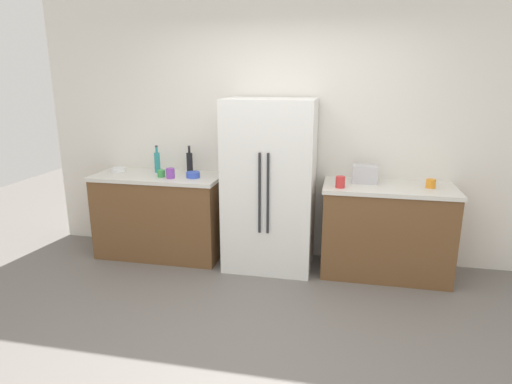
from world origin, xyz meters
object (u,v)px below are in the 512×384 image
(cup_a, at_px, (161,173))
(bowl_a, at_px, (193,175))
(refrigerator, at_px, (270,185))
(bottle_b, at_px, (190,162))
(bowl_b, at_px, (118,170))
(toaster, at_px, (365,174))
(cup_b, at_px, (170,173))
(cup_d, at_px, (340,182))
(bottle_a, at_px, (157,162))
(cup_c, at_px, (431,184))

(cup_a, distance_m, bowl_a, 0.34)
(refrigerator, xyz_separation_m, bottle_b, (-0.92, 0.20, 0.16))
(bowl_b, bearing_deg, bottle_b, 9.29)
(cup_a, bearing_deg, bowl_b, 167.18)
(bowl_a, bearing_deg, cup_a, -173.92)
(toaster, height_order, cup_a, toaster)
(toaster, distance_m, cup_b, 1.96)
(cup_d, relative_size, bowl_a, 0.77)
(refrigerator, bearing_deg, cup_a, -177.03)
(toaster, relative_size, cup_b, 2.31)
(toaster, distance_m, cup_d, 0.34)
(bottle_b, relative_size, cup_d, 2.74)
(bottle_a, distance_m, cup_b, 0.36)
(refrigerator, distance_m, cup_c, 1.53)
(cup_b, xyz_separation_m, bowl_a, (0.22, 0.07, -0.02))
(refrigerator, distance_m, cup_b, 1.03)
(cup_b, height_order, bowl_b, cup_b)
(bowl_a, bearing_deg, refrigerator, 1.66)
(cup_d, bearing_deg, bowl_b, 175.10)
(bowl_b, bearing_deg, bottle_a, 10.18)
(bowl_b, bearing_deg, bowl_a, -5.83)
(toaster, relative_size, bowl_a, 1.71)
(refrigerator, relative_size, bottle_a, 5.84)
(toaster, height_order, cup_b, toaster)
(bottle_b, distance_m, bowl_a, 0.26)
(cup_a, relative_size, cup_b, 0.77)
(refrigerator, relative_size, bowl_a, 12.25)
(bottle_b, distance_m, cup_a, 0.35)
(cup_d, bearing_deg, cup_c, 11.43)
(cup_b, xyz_separation_m, cup_d, (1.72, -0.04, 0.00))
(refrigerator, xyz_separation_m, cup_b, (-1.02, -0.10, 0.10))
(cup_c, bearing_deg, refrigerator, -178.84)
(toaster, relative_size, bowl_b, 1.56)
(cup_c, distance_m, cup_d, 0.85)
(bottle_b, xyz_separation_m, cup_a, (-0.22, -0.26, -0.08))
(toaster, bearing_deg, cup_d, -132.59)
(bottle_b, height_order, cup_a, bottle_b)
(bottle_b, xyz_separation_m, cup_b, (-0.10, -0.29, -0.07))
(bottle_a, relative_size, cup_b, 2.84)
(toaster, bearing_deg, cup_b, -173.81)
(bottle_a, relative_size, bowl_a, 2.10)
(bottle_b, height_order, bowl_a, bottle_b)
(cup_b, distance_m, cup_c, 2.56)
(refrigerator, height_order, bowl_b, refrigerator)
(cup_a, height_order, cup_c, cup_c)
(refrigerator, distance_m, bowl_a, 0.81)
(bowl_a, bearing_deg, cup_b, -161.17)
(bottle_a, height_order, cup_a, bottle_a)
(cup_a, xyz_separation_m, cup_d, (1.84, -0.08, 0.02))
(cup_a, height_order, cup_b, cup_b)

